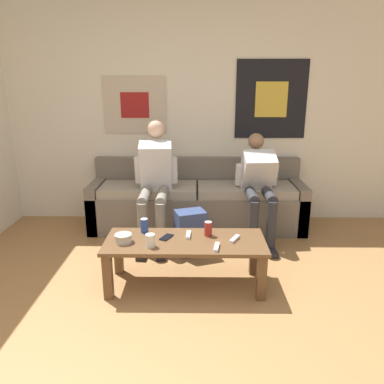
# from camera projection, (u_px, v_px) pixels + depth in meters

# --- Properties ---
(ground_plane) EXTENTS (18.00, 18.00, 0.00)m
(ground_plane) POSITION_uv_depth(u_px,v_px,m) (150.00, 369.00, 2.26)
(ground_plane) COLOR #9E7042
(wall_back) EXTENTS (10.00, 0.07, 2.55)m
(wall_back) POSITION_uv_depth(u_px,v_px,m) (174.00, 115.00, 4.44)
(wall_back) COLOR silver
(wall_back) RESTS_ON ground_plane
(couch) EXTENTS (2.45, 0.67, 0.78)m
(couch) POSITION_uv_depth(u_px,v_px,m) (197.00, 203.00, 4.39)
(couch) COLOR #70665B
(couch) RESTS_ON ground_plane
(coffee_table) EXTENTS (1.32, 0.53, 0.41)m
(coffee_table) POSITION_uv_depth(u_px,v_px,m) (185.00, 248.00, 3.09)
(coffee_table) COLOR brown
(coffee_table) RESTS_ON ground_plane
(person_seated_adult) EXTENTS (0.47, 0.92, 1.27)m
(person_seated_adult) POSITION_uv_depth(u_px,v_px,m) (155.00, 177.00, 3.96)
(person_seated_adult) COLOR gray
(person_seated_adult) RESTS_ON ground_plane
(person_seated_teen) EXTENTS (0.47, 0.93, 1.11)m
(person_seated_teen) POSITION_uv_depth(u_px,v_px,m) (258.00, 183.00, 4.00)
(person_seated_teen) COLOR #2D2D33
(person_seated_teen) RESTS_ON ground_plane
(backpack) EXTENTS (0.34, 0.30, 0.44)m
(backpack) POSITION_uv_depth(u_px,v_px,m) (191.00, 233.00, 3.72)
(backpack) COLOR navy
(backpack) RESTS_ON ground_plane
(ceramic_bowl) EXTENTS (0.14, 0.14, 0.07)m
(ceramic_bowl) POSITION_uv_depth(u_px,v_px,m) (123.00, 238.00, 3.02)
(ceramic_bowl) COLOR #B7B2A8
(ceramic_bowl) RESTS_ON coffee_table
(pillar_candle) EXTENTS (0.07, 0.07, 0.12)m
(pillar_candle) POSITION_uv_depth(u_px,v_px,m) (150.00, 241.00, 2.94)
(pillar_candle) COLOR silver
(pillar_candle) RESTS_ON coffee_table
(drink_can_blue) EXTENTS (0.07, 0.07, 0.12)m
(drink_can_blue) POSITION_uv_depth(u_px,v_px,m) (144.00, 226.00, 3.21)
(drink_can_blue) COLOR #28479E
(drink_can_blue) RESTS_ON coffee_table
(drink_can_red) EXTENTS (0.07, 0.07, 0.12)m
(drink_can_red) POSITION_uv_depth(u_px,v_px,m) (208.00, 229.00, 3.15)
(drink_can_red) COLOR maroon
(drink_can_red) RESTS_ON coffee_table
(game_controller_near_left) EXTENTS (0.05, 0.15, 0.03)m
(game_controller_near_left) POSITION_uv_depth(u_px,v_px,m) (217.00, 247.00, 2.92)
(game_controller_near_left) COLOR white
(game_controller_near_left) RESTS_ON coffee_table
(game_controller_near_right) EXTENTS (0.10, 0.14, 0.03)m
(game_controller_near_right) POSITION_uv_depth(u_px,v_px,m) (235.00, 239.00, 3.07)
(game_controller_near_right) COLOR white
(game_controller_near_right) RESTS_ON coffee_table
(game_controller_far_center) EXTENTS (0.04, 0.15, 0.03)m
(game_controller_far_center) POSITION_uv_depth(u_px,v_px,m) (188.00, 235.00, 3.15)
(game_controller_far_center) COLOR white
(game_controller_far_center) RESTS_ON coffee_table
(cell_phone) EXTENTS (0.12, 0.15, 0.01)m
(cell_phone) POSITION_uv_depth(u_px,v_px,m) (166.00, 237.00, 3.12)
(cell_phone) COLOR black
(cell_phone) RESTS_ON coffee_table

